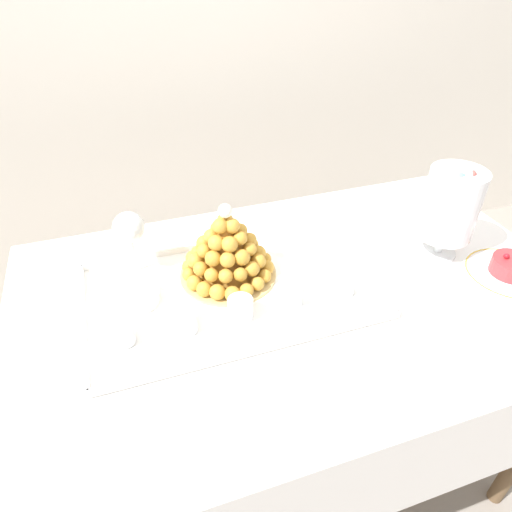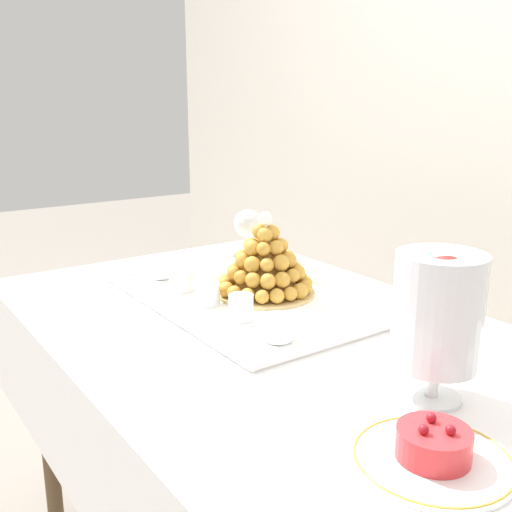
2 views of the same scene
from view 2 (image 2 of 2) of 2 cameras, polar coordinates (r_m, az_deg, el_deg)
name	(u,v)px [view 2 (image 2 of 2)]	position (r m, az deg, el deg)	size (l,w,h in m)	color
buffet_table	(268,369)	(1.31, 1.14, -10.69)	(1.35, 0.84, 0.76)	brown
serving_tray	(241,299)	(1.41, -1.43, -4.08)	(0.67, 0.40, 0.02)	white
croquembouche	(265,264)	(1.42, 0.89, -0.77)	(0.24, 0.24, 0.20)	tan
dessert_cup_left	(161,267)	(1.58, -9.05, -1.08)	(0.05, 0.05, 0.06)	silver
dessert_cup_mid_left	(182,281)	(1.47, -7.09, -2.42)	(0.06, 0.06, 0.05)	silver
dessert_cup_centre	(208,295)	(1.36, -4.64, -3.70)	(0.06, 0.06, 0.05)	silver
dessert_cup_mid_right	(241,308)	(1.27, -1.44, -5.01)	(0.05, 0.05, 0.06)	silver
dessert_cup_right	(278,328)	(1.17, 2.10, -6.92)	(0.06, 0.06, 0.05)	silver
creme_brulee_ramekin	(209,270)	(1.60, -4.54, -1.30)	(0.10, 0.10, 0.02)	white
macaron_goblet	(439,312)	(0.96, 17.00, -5.11)	(0.14, 0.14, 0.25)	white
fruit_tart_plate	(433,451)	(0.86, 16.51, -17.42)	(0.21, 0.21, 0.06)	white
wine_glass	(248,225)	(1.63, -0.77, 2.94)	(0.08, 0.08, 0.17)	silver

